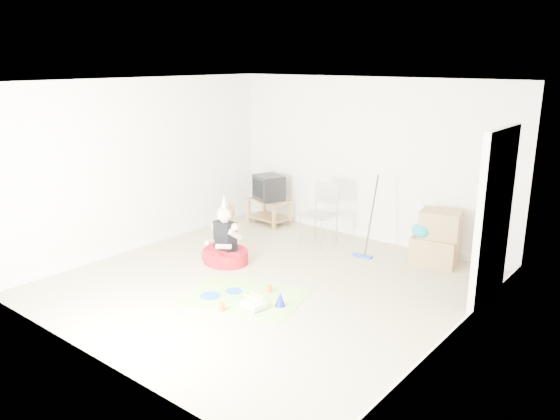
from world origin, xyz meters
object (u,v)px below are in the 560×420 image
Objects in this scene: crt_tv at (269,188)px; birthday_cake at (254,305)px; cardboard_boxes at (436,239)px; seated_woman at (226,248)px; folding_chair at (319,214)px; tv_stand at (269,209)px.

birthday_cake is (2.08, -2.76, -0.63)m from crt_tv.
birthday_cake is at bearing -111.49° from cardboard_boxes.
seated_woman reaches higher than birthday_cake.
tv_stand is at bearing 163.92° from folding_chair.
crt_tv reaches higher than tv_stand.
crt_tv is at bearing 163.92° from folding_chair.
tv_stand is at bearing 127.06° from birthday_cake.
cardboard_boxes is 3.03m from seated_woman.
folding_chair is 1.84m from cardboard_boxes.
birthday_cake is at bearing -72.86° from folding_chair.
cardboard_boxes is at bearing 11.13° from folding_chair.
birthday_cake is (2.08, -2.76, -0.23)m from tv_stand.
crt_tv is 0.50× the size of seated_woman.
folding_chair is 2.52m from birthday_cake.
folding_chair is at bearing -168.87° from cardboard_boxes.
tv_stand is 3.47m from birthday_cake.
tv_stand is at bearing 139.64° from crt_tv.
seated_woman is 3.37× the size of birthday_cake.
crt_tv is 2.08m from seated_woman.
birthday_cake is at bearing -33.52° from seated_woman.
crt_tv is at bearing 179.36° from cardboard_boxes.
folding_chair is 1.29× the size of cardboard_boxes.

